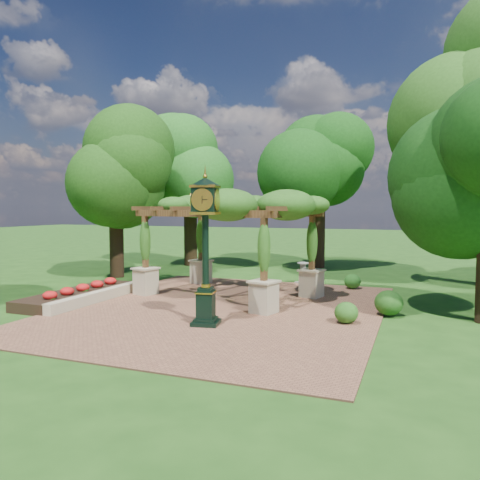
% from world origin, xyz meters
% --- Properties ---
extents(ground, '(120.00, 120.00, 0.00)m').
position_xyz_m(ground, '(0.00, 0.00, 0.00)').
color(ground, '#1E4714').
rests_on(ground, ground).
extents(brick_plaza, '(10.00, 12.00, 0.04)m').
position_xyz_m(brick_plaza, '(0.00, 1.00, 0.02)').
color(brick_plaza, brown).
rests_on(brick_plaza, ground).
extents(border_wall, '(0.35, 5.00, 0.40)m').
position_xyz_m(border_wall, '(-4.60, 0.50, 0.20)').
color(border_wall, '#C6B793').
rests_on(border_wall, ground).
extents(flower_bed, '(1.50, 5.00, 0.36)m').
position_xyz_m(flower_bed, '(-5.50, 0.50, 0.18)').
color(flower_bed, red).
rests_on(flower_bed, ground).
extents(pedestal_clock, '(0.98, 0.98, 4.24)m').
position_xyz_m(pedestal_clock, '(0.38, -1.15, 2.54)').
color(pedestal_clock, black).
rests_on(pedestal_clock, brick_plaza).
extents(pergola, '(7.05, 5.37, 3.94)m').
position_xyz_m(pergola, '(-0.75, 3.12, 3.23)').
color(pergola, '#C0B18F').
rests_on(pergola, brick_plaza).
extents(sundial, '(0.67, 0.67, 0.94)m').
position_xyz_m(sundial, '(1.21, 7.05, 0.41)').
color(sundial, gray).
rests_on(sundial, ground).
extents(shrub_front, '(0.83, 0.83, 0.61)m').
position_xyz_m(shrub_front, '(4.07, 0.44, 0.35)').
color(shrub_front, '#255518').
rests_on(shrub_front, brick_plaza).
extents(shrub_mid, '(0.87, 0.87, 0.78)m').
position_xyz_m(shrub_mid, '(5.14, 1.92, 0.43)').
color(shrub_mid, '#1E4914').
rests_on(shrub_mid, brick_plaza).
extents(shrub_back, '(0.69, 0.69, 0.60)m').
position_xyz_m(shrub_back, '(3.45, 6.35, 0.34)').
color(shrub_back, '#26641D').
rests_on(shrub_back, brick_plaza).
extents(tree_west_near, '(4.63, 4.63, 7.76)m').
position_xyz_m(tree_west_near, '(-7.65, 5.78, 5.34)').
color(tree_west_near, black).
rests_on(tree_west_near, ground).
extents(tree_west_far, '(3.97, 3.97, 8.93)m').
position_xyz_m(tree_west_far, '(-6.45, 11.21, 6.10)').
color(tree_west_far, black).
rests_on(tree_west_far, ground).
extents(tree_north, '(4.16, 4.16, 8.92)m').
position_xyz_m(tree_north, '(0.66, 12.83, 6.09)').
color(tree_north, '#321E14').
rests_on(tree_north, ground).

